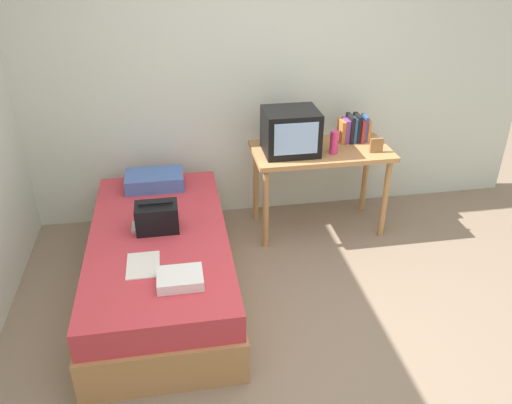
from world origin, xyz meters
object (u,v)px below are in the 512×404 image
Objects in this scene: book_row at (354,129)px; remote_silver at (135,227)px; folded_towel at (180,279)px; water_bottle at (334,142)px; handbag at (157,217)px; bed at (161,263)px; magazine at (143,265)px; remote_dark at (172,273)px; pillow at (155,180)px; tv at (291,132)px; picture_frame at (376,145)px; desk at (321,159)px.

book_row is 1.81× the size of remote_silver.
water_bottle is at bearing 41.87° from folded_towel.
water_bottle is 0.65× the size of handbag.
remote_silver is at bearing 149.68° from bed.
water_bottle is 0.67× the size of magazine.
handbag is 0.46m from magazine.
folded_towel is at bearing -62.91° from remote_dark.
book_row is at bearing 2.50° from pillow.
handbag is at bearing 98.53° from remote_dark.
tv is 1.31m from handbag.
picture_frame is 2.05m from remote_dark.
handbag is at bearing -155.26° from desk.
picture_frame is 0.41× the size of handbag.
water_bottle reaches higher than handbag.
tv is 2.27× the size of water_bottle.
handbag is at bearing -164.81° from picture_frame.
tv reaches higher than pillow.
water_bottle reaches higher than picture_frame.
magazine is (-1.81, -1.20, -0.37)m from book_row.
picture_frame reaches higher than remote_dark.
magazine is at bearing -81.88° from remote_silver.
handbag is at bearing 77.31° from magazine.
remote_dark is (-1.02, -1.18, -0.43)m from tv.
folded_towel is at bearing -66.84° from remote_silver.
pillow is at bearing 173.66° from picture_frame.
tv is 1.66m from folded_towel.
remote_silver is (-0.17, 0.04, -0.09)m from handbag.
picture_frame is 2.05m from remote_silver.
remote_dark is at bearing -67.48° from remote_silver.
picture_frame is at bearing 12.89° from remote_silver.
bed is 0.68m from folded_towel.
book_row is (0.25, 0.24, 0.01)m from water_bottle.
magazine is at bearing 144.66° from remote_dark.
desk is at bearing 21.13° from remote_silver.
pillow is (-1.48, 0.17, -0.30)m from water_bottle.
magazine is 0.32m from folded_towel.
desk reaches higher than magazine.
remote_silver is (-1.62, -0.49, -0.35)m from water_bottle.
pillow is (-1.13, 0.08, -0.39)m from tv.
folded_towel is (0.23, -0.22, 0.03)m from magazine.
magazine is at bearing 135.92° from folded_towel.
bed is at bearing -163.17° from picture_frame.
magazine is at bearing -146.30° from book_row.
remote_dark is (0.09, -0.51, 0.26)m from bed.
remote_dark is (0.11, -1.26, -0.05)m from pillow.
book_row is 2.20m from magazine.
desk is at bearing -157.75° from book_row.
bed is 6.67× the size of handbag.
water_bottle is 1.58× the size of picture_frame.
pillow is 0.70m from handbag.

